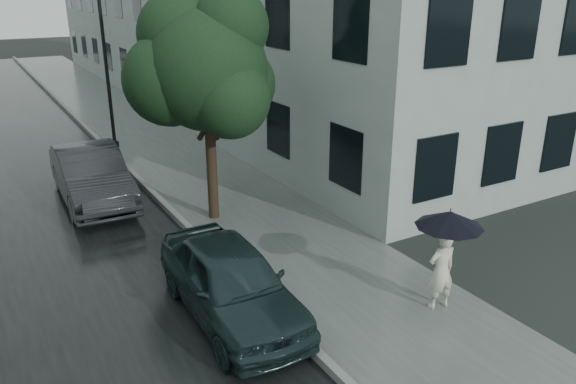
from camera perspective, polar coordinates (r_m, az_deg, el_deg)
ground at (r=10.71m, az=6.73°, el=-10.67°), size 120.00×120.00×0.00m
sidewalk at (r=20.85m, az=-12.84°, el=4.63°), size 3.50×60.00×0.01m
kerb_near at (r=20.39m, az=-17.72°, el=4.02°), size 0.15×60.00×0.15m
building_near at (r=28.97m, az=-8.16°, el=18.27°), size 7.02×36.00×9.00m
pedestrian at (r=10.37m, az=15.30°, el=-7.68°), size 0.58×0.41×1.47m
umbrella at (r=9.96m, az=16.11°, el=-2.64°), size 1.27×1.27×0.99m
street_tree at (r=13.34m, az=-8.43°, el=12.37°), size 3.67×3.33×5.47m
lamp_post at (r=20.48m, az=-18.42°, el=12.71°), size 0.82×0.47×5.45m
car_near at (r=9.85m, az=-5.81°, el=-9.02°), size 1.67×3.98×1.34m
car_far at (r=15.72m, az=-19.36°, el=1.60°), size 1.67×4.48×1.46m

